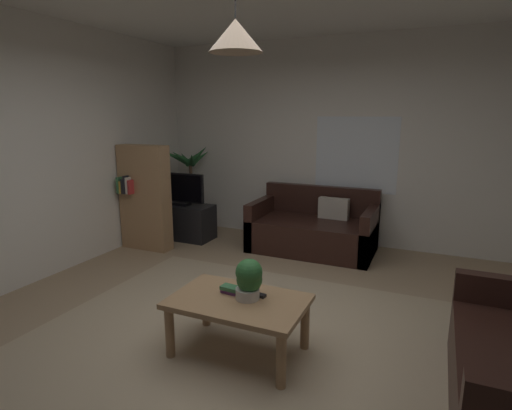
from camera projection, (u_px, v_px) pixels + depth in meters
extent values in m
cube|color=#9E8466|center=(241.00, 337.00, 3.39)|extent=(5.10, 5.78, 0.02)
cube|color=tan|center=(230.00, 348.00, 3.20)|extent=(3.32, 3.18, 0.01)
cube|color=silver|center=(333.00, 143.00, 5.68)|extent=(5.22, 0.06, 2.81)
cube|color=silver|center=(9.00, 154.00, 4.11)|extent=(0.06, 5.78, 2.81)
cube|color=white|center=(356.00, 155.00, 5.56)|extent=(1.10, 0.01, 1.02)
cube|color=black|center=(312.00, 236.00, 5.46)|extent=(1.60, 0.90, 0.42)
cube|color=black|center=(321.00, 200.00, 5.72)|extent=(1.60, 0.12, 0.40)
cube|color=black|center=(261.00, 222.00, 5.74)|extent=(0.12, 0.90, 0.64)
cube|color=black|center=(370.00, 234.00, 5.14)|extent=(0.12, 0.90, 0.64)
cube|color=#B7AD9E|center=(334.00, 208.00, 5.48)|extent=(0.40, 0.14, 0.28)
cube|color=#A87F56|center=(238.00, 301.00, 3.07)|extent=(1.01, 0.64, 0.04)
cylinder|color=#A87F56|center=(170.00, 332.00, 3.06)|extent=(0.07, 0.07, 0.40)
cylinder|color=#A87F56|center=(281.00, 361.00, 2.71)|extent=(0.07, 0.07, 0.40)
cylinder|color=#A87F56|center=(206.00, 303.00, 3.53)|extent=(0.07, 0.07, 0.40)
cylinder|color=#A87F56|center=(305.00, 324.00, 3.17)|extent=(0.07, 0.07, 0.40)
cube|color=#72387F|center=(231.00, 291.00, 3.18)|extent=(0.15, 0.11, 0.03)
cube|color=#387247|center=(230.00, 288.00, 3.15)|extent=(0.15, 0.10, 0.03)
cube|color=black|center=(256.00, 294.00, 3.12)|extent=(0.16, 0.07, 0.02)
cylinder|color=beige|center=(248.00, 293.00, 3.07)|extent=(0.18, 0.18, 0.08)
sphere|color=#2D6B33|center=(249.00, 279.00, 3.05)|extent=(0.19, 0.19, 0.19)
sphere|color=#2D6B33|center=(249.00, 272.00, 3.02)|extent=(0.20, 0.20, 0.20)
cube|color=black|center=(183.00, 221.00, 6.03)|extent=(0.90, 0.44, 0.50)
cube|color=black|center=(181.00, 188.00, 5.91)|extent=(0.74, 0.05, 0.42)
cube|color=black|center=(180.00, 188.00, 5.88)|extent=(0.70, 0.00, 0.38)
cube|color=black|center=(181.00, 204.00, 5.96)|extent=(0.24, 0.16, 0.04)
cylinder|color=beige|center=(192.00, 220.00, 6.49)|extent=(0.32, 0.32, 0.30)
cylinder|color=brown|center=(191.00, 187.00, 6.38)|extent=(0.05, 0.05, 0.76)
cone|color=#235B2D|center=(198.00, 155.00, 6.18)|extent=(0.40, 0.16, 0.35)
cone|color=#235B2D|center=(200.00, 157.00, 6.37)|extent=(0.26, 0.36, 0.29)
cone|color=#235B2D|center=(196.00, 156.00, 6.53)|extent=(0.17, 0.54, 0.28)
cone|color=#235B2D|center=(185.00, 158.00, 6.43)|extent=(0.37, 0.30, 0.25)
cone|color=#235B2D|center=(174.00, 156.00, 6.24)|extent=(0.47, 0.39, 0.35)
cone|color=#235B2D|center=(181.00, 157.00, 6.16)|extent=(0.21, 0.38, 0.31)
cone|color=#235B2D|center=(192.00, 159.00, 6.13)|extent=(0.29, 0.34, 0.29)
cube|color=#A87F56|center=(145.00, 198.00, 5.48)|extent=(0.70, 0.22, 1.40)
cube|color=#387247|center=(121.00, 185.00, 5.44)|extent=(0.04, 0.16, 0.21)
cube|color=gold|center=(124.00, 187.00, 5.43)|extent=(0.03, 0.16, 0.16)
cube|color=black|center=(126.00, 186.00, 5.42)|extent=(0.03, 0.16, 0.19)
cube|color=black|center=(128.00, 184.00, 5.40)|extent=(0.03, 0.16, 0.24)
cube|color=beige|center=(130.00, 185.00, 5.39)|extent=(0.03, 0.16, 0.22)
cube|color=#B22D2D|center=(132.00, 187.00, 5.37)|extent=(0.03, 0.16, 0.19)
cone|color=tan|center=(236.00, 36.00, 2.66)|extent=(0.36, 0.36, 0.21)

